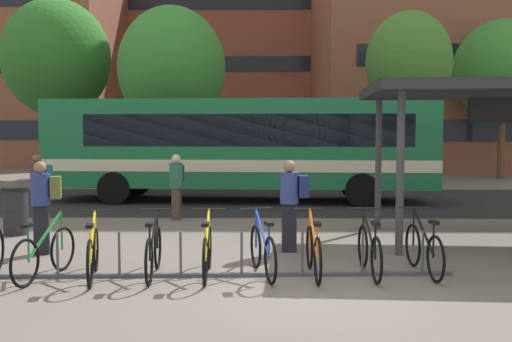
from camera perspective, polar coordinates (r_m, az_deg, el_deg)
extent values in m
plane|color=#6B605B|center=(8.16, 4.74, -11.85)|extent=(200.00, 200.00, 0.00)
cube|color=#232326|center=(18.19, 2.68, -3.01)|extent=(80.00, 7.20, 0.01)
cube|color=#196B3D|center=(18.07, -1.62, 2.82)|extent=(12.12, 3.19, 2.70)
cube|color=beige|center=(18.10, -1.61, 0.76)|extent=(12.14, 3.21, 0.36)
cube|color=black|center=(19.40, -17.95, 6.04)|extent=(1.12, 2.34, 0.40)
cube|color=black|center=(19.59, -19.34, 3.47)|extent=(0.20, 2.19, 1.40)
cube|color=black|center=(16.80, -1.03, 4.11)|extent=(9.83, 0.58, 0.97)
cube|color=black|center=(19.28, -0.36, 4.10)|extent=(9.83, 0.58, 0.97)
cylinder|color=black|center=(17.79, -14.00, -1.68)|extent=(1.01, 0.35, 1.00)
cylinder|color=black|center=(19.99, -11.95, -1.03)|extent=(1.01, 0.35, 1.00)
cylinder|color=black|center=(17.02, 10.56, -1.88)|extent=(1.01, 0.35, 1.00)
cylinder|color=black|center=(19.31, 9.79, -1.18)|extent=(1.01, 0.35, 1.00)
cube|color=#47474C|center=(8.90, -7.55, -10.32)|extent=(8.38, 0.45, 0.06)
cylinder|color=#47474C|center=(9.21, -19.28, -7.98)|extent=(0.04, 0.04, 0.70)
cylinder|color=#47474C|center=(8.98, -13.55, -8.18)|extent=(0.04, 0.04, 0.70)
cylinder|color=#47474C|center=(8.83, -7.57, -8.31)|extent=(0.04, 0.04, 0.70)
cylinder|color=#47474C|center=(8.78, -1.45, -8.34)|extent=(0.04, 0.04, 0.70)
cylinder|color=#47474C|center=(8.83, 4.67, -8.28)|extent=(0.04, 0.04, 0.70)
cylinder|color=#47474C|center=(8.98, 10.65, -8.14)|extent=(0.04, 0.04, 0.70)
cylinder|color=#47474C|center=(9.22, 16.37, -7.91)|extent=(0.04, 0.04, 0.70)
torus|color=black|center=(9.67, -18.81, -7.39)|extent=(0.17, 0.70, 0.70)
torus|color=black|center=(8.83, -22.17, -8.56)|extent=(0.17, 0.70, 0.70)
cube|color=#1E7F38|center=(9.20, -20.39, -6.02)|extent=(0.20, 0.91, 0.58)
cylinder|color=#1E7F38|center=(8.86, -21.86, -6.77)|extent=(0.03, 0.03, 0.55)
cube|color=black|center=(8.81, -21.90, -5.08)|extent=(0.14, 0.23, 0.05)
cylinder|color=#1E7F38|center=(9.60, -18.91, -5.57)|extent=(0.04, 0.04, 0.65)
cylinder|color=black|center=(9.55, -18.96, -3.72)|extent=(0.52, 0.12, 0.03)
torus|color=black|center=(9.48, -15.78, -7.56)|extent=(0.19, 0.70, 0.70)
torus|color=black|center=(8.48, -16.33, -8.94)|extent=(0.19, 0.70, 0.70)
cube|color=yellow|center=(8.94, -16.07, -6.22)|extent=(0.23, 0.91, 0.58)
cylinder|color=yellow|center=(8.52, -16.30, -7.06)|extent=(0.04, 0.04, 0.55)
cube|color=black|center=(8.48, -16.34, -5.31)|extent=(0.14, 0.24, 0.05)
cylinder|color=yellow|center=(9.40, -15.83, -5.71)|extent=(0.04, 0.04, 0.65)
cylinder|color=black|center=(9.35, -15.87, -3.82)|extent=(0.51, 0.14, 0.03)
torus|color=black|center=(9.40, -9.84, -7.56)|extent=(0.09, 0.71, 0.70)
torus|color=black|center=(8.42, -10.68, -8.95)|extent=(0.09, 0.71, 0.70)
cube|color=black|center=(8.87, -10.24, -6.20)|extent=(0.10, 0.92, 0.58)
cylinder|color=black|center=(8.46, -10.61, -7.05)|extent=(0.03, 0.03, 0.55)
cube|color=black|center=(8.41, -10.64, -5.29)|extent=(0.11, 0.23, 0.05)
cylinder|color=black|center=(9.33, -9.87, -5.69)|extent=(0.03, 0.03, 0.65)
cylinder|color=black|center=(9.28, -9.90, -3.78)|extent=(0.52, 0.06, 0.03)
torus|color=black|center=(9.30, -4.72, -7.64)|extent=(0.07, 0.71, 0.70)
torus|color=black|center=(8.31, -5.13, -9.07)|extent=(0.07, 0.71, 0.70)
cube|color=yellow|center=(8.76, -4.92, -6.28)|extent=(0.07, 0.92, 0.58)
cylinder|color=yellow|center=(8.35, -5.10, -7.14)|extent=(0.03, 0.03, 0.55)
cube|color=black|center=(8.30, -5.11, -5.36)|extent=(0.11, 0.22, 0.05)
cylinder|color=yellow|center=(9.22, -4.74, -5.76)|extent=(0.03, 0.03, 0.65)
cylinder|color=black|center=(9.17, -4.75, -3.82)|extent=(0.52, 0.05, 0.03)
torus|color=black|center=(9.33, -0.02, -7.59)|extent=(0.20, 0.70, 0.70)
torus|color=black|center=(8.36, 1.46, -8.96)|extent=(0.20, 0.70, 0.70)
cube|color=#1E3DB2|center=(8.80, 0.65, -6.21)|extent=(0.24, 0.90, 0.58)
cylinder|color=#1E3DB2|center=(8.40, 1.30, -7.06)|extent=(0.04, 0.04, 0.55)
cube|color=black|center=(8.36, 1.31, -5.28)|extent=(0.15, 0.24, 0.05)
cylinder|color=#1E3DB2|center=(9.26, 0.00, -5.71)|extent=(0.04, 0.04, 0.65)
cylinder|color=black|center=(9.21, 0.00, -3.78)|extent=(0.51, 0.15, 0.03)
torus|color=black|center=(9.36, 5.40, -7.58)|extent=(0.07, 0.71, 0.70)
torus|color=black|center=(8.37, 6.22, -8.98)|extent=(0.07, 0.71, 0.70)
cube|color=orange|center=(8.82, 5.79, -6.22)|extent=(0.07, 0.92, 0.58)
cylinder|color=orange|center=(8.41, 6.15, -7.07)|extent=(0.03, 0.03, 0.55)
cube|color=black|center=(8.36, 6.16, -5.29)|extent=(0.11, 0.22, 0.05)
cylinder|color=orange|center=(9.28, 5.42, -5.70)|extent=(0.03, 0.03, 0.65)
cylinder|color=black|center=(9.23, 5.44, -3.78)|extent=(0.52, 0.05, 0.03)
torus|color=black|center=(9.53, 10.67, -7.42)|extent=(0.06, 0.70, 0.70)
torus|color=black|center=(8.55, 11.99, -8.75)|extent=(0.06, 0.70, 0.70)
cube|color=black|center=(9.00, 11.29, -6.07)|extent=(0.06, 0.92, 0.58)
cylinder|color=black|center=(8.59, 11.87, -6.89)|extent=(0.03, 0.03, 0.55)
cube|color=black|center=(8.55, 11.90, -5.15)|extent=(0.11, 0.22, 0.05)
cylinder|color=black|center=(9.45, 10.72, -5.57)|extent=(0.03, 0.03, 0.65)
cylinder|color=black|center=(9.41, 10.74, -3.69)|extent=(0.52, 0.04, 0.03)
torus|color=black|center=(9.80, 15.46, -7.17)|extent=(0.09, 0.71, 0.70)
torus|color=black|center=(8.86, 17.57, -8.40)|extent=(0.09, 0.71, 0.70)
cube|color=black|center=(9.29, 16.45, -5.84)|extent=(0.10, 0.92, 0.58)
cylinder|color=black|center=(8.90, 17.38, -6.61)|extent=(0.03, 0.03, 0.55)
cube|color=black|center=(8.86, 17.41, -4.93)|extent=(0.12, 0.23, 0.05)
cylinder|color=black|center=(9.73, 15.53, -5.38)|extent=(0.03, 0.03, 0.65)
cylinder|color=black|center=(9.68, 15.56, -3.54)|extent=(0.52, 0.07, 0.03)
cylinder|color=#38383D|center=(10.46, 14.26, -0.26)|extent=(0.15, 0.15, 2.95)
cylinder|color=#38383D|center=(13.17, 12.17, 0.63)|extent=(0.15, 0.15, 2.95)
cube|color=black|center=(10.56, 3.34, -5.69)|extent=(0.27, 0.21, 0.90)
cylinder|color=navy|center=(10.47, 3.36, -1.71)|extent=(0.36, 0.36, 0.58)
sphere|color=#936B4C|center=(10.43, 3.37, 0.47)|extent=(0.22, 0.22, 0.22)
cube|color=navy|center=(10.49, 4.77, -1.54)|extent=(0.19, 0.29, 0.40)
cube|color=#2D3851|center=(15.55, -21.02, -2.93)|extent=(0.32, 0.33, 0.84)
cylinder|color=#333338|center=(15.48, -21.09, -0.32)|extent=(0.48, 0.48, 0.58)
sphere|color=brown|center=(15.46, -21.12, 1.15)|extent=(0.22, 0.22, 0.22)
cube|color=#197075|center=(15.60, -20.25, -0.16)|extent=(0.33, 0.32, 0.40)
cube|color=#47382D|center=(14.46, -7.98, -3.27)|extent=(0.21, 0.27, 0.81)
cylinder|color=#23664C|center=(14.39, -8.01, -0.44)|extent=(0.36, 0.36, 0.62)
sphere|color=beige|center=(14.36, -8.02, 1.23)|extent=(0.22, 0.22, 0.22)
cube|color=navy|center=(14.64, -7.80, -0.24)|extent=(0.29, 0.19, 0.40)
cube|color=black|center=(11.04, -20.71, -5.53)|extent=(0.30, 0.26, 0.90)
cylinder|color=navy|center=(10.94, -20.80, -1.73)|extent=(0.42, 0.42, 0.57)
sphere|color=#936B4C|center=(10.91, -20.85, 0.34)|extent=(0.22, 0.22, 0.22)
cube|color=#56602D|center=(10.91, -19.45, -1.56)|extent=(0.25, 0.32, 0.40)
cylinder|color=#232328|center=(13.30, -22.95, -3.88)|extent=(0.52, 0.52, 0.95)
cylinder|color=black|center=(13.24, -23.02, -1.67)|extent=(0.55, 0.55, 0.08)
cylinder|color=brown|center=(24.53, -8.36, 1.85)|extent=(0.32, 0.32, 2.63)
ellipsoid|color=#388433|center=(24.66, -8.45, 10.11)|extent=(4.54, 4.54, 5.25)
cylinder|color=brown|center=(28.98, 23.37, 2.33)|extent=(0.32, 0.32, 3.08)
ellipsoid|color=#388433|center=(29.11, 23.57, 9.28)|extent=(4.56, 4.56, 4.67)
cylinder|color=brown|center=(27.86, -19.18, 2.60)|extent=(0.32, 0.32, 3.29)
ellipsoid|color=#2D7028|center=(28.05, -19.37, 10.64)|extent=(4.87, 4.87, 5.37)
cylinder|color=brown|center=(23.79, 14.91, 2.43)|extent=(0.32, 0.32, 3.25)
ellipsoid|color=#427A2D|center=(23.94, 15.06, 10.48)|extent=(3.41, 3.41, 4.07)
cube|color=brown|center=(49.09, -2.24, 9.26)|extent=(18.30, 13.41, 13.42)
cube|color=black|center=(42.16, -2.76, 4.64)|extent=(16.10, 0.06, 1.10)
cube|color=black|center=(42.45, -2.78, 10.69)|extent=(16.10, 0.06, 1.10)
cube|color=black|center=(43.20, -2.80, 16.59)|extent=(16.10, 0.06, 1.10)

